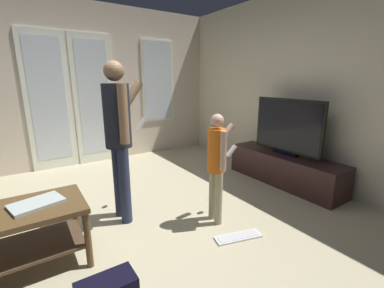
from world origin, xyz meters
The scene contains 10 objects.
ground_plane centered at (0.00, 0.00, -0.01)m, with size 5.40×4.93×0.02m, color #B7AD8B.
wall_back_with_doors centered at (0.06, 2.43, 1.30)m, with size 5.40×0.09×2.66m.
wall_right_plain centered at (2.67, 0.00, 1.31)m, with size 0.06×4.93×2.63m.
coffee_table centered at (-0.80, -0.09, 0.37)m, with size 1.02×0.55×0.50m.
tv_stand centered at (2.34, -0.08, 0.21)m, with size 0.45×1.64×0.42m.
flat_screen_tv centered at (2.34, -0.08, 0.80)m, with size 0.08×1.03×0.76m.
person_adult centered at (0.16, 0.23, 0.95)m, with size 0.50×0.44×1.59m.
person_child centered at (0.92, -0.34, 0.66)m, with size 0.42×0.30×1.11m.
loose_keyboard centered at (0.90, -0.70, 0.01)m, with size 0.46×0.24×0.02m.
laptop_closed centered at (-0.61, -0.08, 0.51)m, with size 0.35×0.23×0.02m, color #AEBCB9.
Camera 1 is at (-0.62, -2.22, 1.43)m, focal length 24.25 mm.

